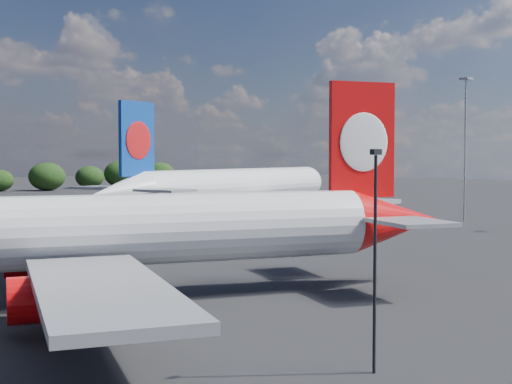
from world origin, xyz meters
TOP-DOWN VIEW (x-y plane):
  - qantas_airliner at (9.01, 18.10)m, footprint 49.66×47.67m
  - china_southern_airliner at (51.40, 63.37)m, footprint 53.99×51.75m
  - apron_lamp_post at (10.12, -4.71)m, footprint 0.55×0.30m
  - floodlight_mast_near at (81.89, 40.93)m, footprint 1.60×1.60m

SIDE VIEW (x-z plane):
  - qantas_airliner at x=9.01m, z-range -3.24..13.34m
  - china_southern_airliner at x=51.40m, z-range -3.50..14.39m
  - apron_lamp_post at x=10.12m, z-range 0.65..11.60m
  - floodlight_mast_near at x=81.89m, z-range 3.31..26.29m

